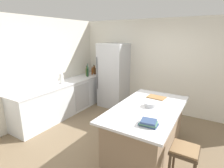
# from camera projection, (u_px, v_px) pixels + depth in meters

# --- Properties ---
(ground_plane) EXTENTS (7.20, 7.20, 0.00)m
(ground_plane) POSITION_uv_depth(u_px,v_px,m) (120.00, 147.00, 3.50)
(ground_plane) COLOR #7A664C
(wall_rear) EXTENTS (6.00, 0.10, 2.60)m
(wall_rear) POSITION_uv_depth(u_px,v_px,m) (158.00, 66.00, 5.01)
(wall_rear) COLOR silver
(wall_rear) RESTS_ON ground_plane
(wall_left) EXTENTS (0.10, 6.00, 2.60)m
(wall_left) POSITION_uv_depth(u_px,v_px,m) (34.00, 71.00, 4.38)
(wall_left) COLOR silver
(wall_left) RESTS_ON ground_plane
(counter_run_left) EXTENTS (0.65, 3.02, 0.90)m
(counter_run_left) POSITION_uv_depth(u_px,v_px,m) (65.00, 98.00, 4.92)
(counter_run_left) COLOR silver
(counter_run_left) RESTS_ON ground_plane
(kitchen_island) EXTENTS (1.08, 1.95, 0.92)m
(kitchen_island) POSITION_uv_depth(u_px,v_px,m) (146.00, 130.00, 3.23)
(kitchen_island) COLOR #8E755B
(kitchen_island) RESTS_ON ground_plane
(refrigerator) EXTENTS (0.79, 0.74, 1.93)m
(refrigerator) POSITION_uv_depth(u_px,v_px,m) (114.00, 75.00, 5.38)
(refrigerator) COLOR #B7BABF
(refrigerator) RESTS_ON ground_plane
(bar_stool) EXTENTS (0.36, 0.36, 0.70)m
(bar_stool) POSITION_uv_depth(u_px,v_px,m) (184.00, 156.00, 2.38)
(bar_stool) COLOR #473828
(bar_stool) RESTS_ON ground_plane
(sink_faucet) EXTENTS (0.15, 0.05, 0.30)m
(sink_faucet) POSITION_uv_depth(u_px,v_px,m) (48.00, 80.00, 4.40)
(sink_faucet) COLOR silver
(sink_faucet) RESTS_ON counter_run_left
(paper_towel_roll) EXTENTS (0.14, 0.14, 0.31)m
(paper_towel_roll) POSITION_uv_depth(u_px,v_px,m) (61.00, 79.00, 4.65)
(paper_towel_roll) COLOR gray
(paper_towel_roll) RESTS_ON counter_run_left
(whiskey_bottle) EXTENTS (0.08, 0.08, 0.29)m
(whiskey_bottle) POSITION_uv_depth(u_px,v_px,m) (94.00, 70.00, 5.93)
(whiskey_bottle) COLOR brown
(whiskey_bottle) RESTS_ON counter_run_left
(syrup_bottle) EXTENTS (0.06, 0.06, 0.29)m
(syrup_bottle) POSITION_uv_depth(u_px,v_px,m) (95.00, 71.00, 5.80)
(syrup_bottle) COLOR #5B3319
(syrup_bottle) RESTS_ON counter_run_left
(vinegar_bottle) EXTENTS (0.05, 0.05, 0.27)m
(vinegar_bottle) POSITION_uv_depth(u_px,v_px,m) (92.00, 71.00, 5.75)
(vinegar_bottle) COLOR #994C23
(vinegar_bottle) RESTS_ON counter_run_left
(gin_bottle) EXTENTS (0.07, 0.07, 0.36)m
(gin_bottle) POSITION_uv_depth(u_px,v_px,m) (88.00, 70.00, 5.71)
(gin_bottle) COLOR #8CB79E
(gin_bottle) RESTS_ON counter_run_left
(olive_oil_bottle) EXTENTS (0.06, 0.06, 0.29)m
(olive_oil_bottle) POSITION_uv_depth(u_px,v_px,m) (87.00, 72.00, 5.62)
(olive_oil_bottle) COLOR olive
(olive_oil_bottle) RESTS_ON counter_run_left
(wine_bottle) EXTENTS (0.07, 0.07, 0.36)m
(wine_bottle) POSITION_uv_depth(u_px,v_px,m) (87.00, 72.00, 5.47)
(wine_bottle) COLOR #19381E
(wine_bottle) RESTS_ON counter_run_left
(cookbook_stack) EXTENTS (0.26, 0.22, 0.07)m
(cookbook_stack) POSITION_uv_depth(u_px,v_px,m) (148.00, 123.00, 2.49)
(cookbook_stack) COLOR #334770
(cookbook_stack) RESTS_ON kitchen_island
(mixing_bowl) EXTENTS (0.21, 0.21, 0.08)m
(mixing_bowl) POSITION_uv_depth(u_px,v_px,m) (150.00, 105.00, 3.13)
(mixing_bowl) COLOR #B2B5BA
(mixing_bowl) RESTS_ON kitchen_island
(cutting_board) EXTENTS (0.37, 0.26, 0.02)m
(cutting_board) POSITION_uv_depth(u_px,v_px,m) (156.00, 97.00, 3.59)
(cutting_board) COLOR #9E7042
(cutting_board) RESTS_ON kitchen_island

